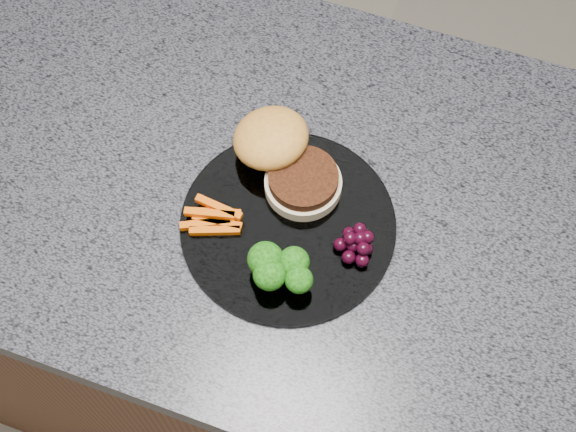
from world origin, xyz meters
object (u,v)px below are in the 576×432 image
at_px(island_cabinet, 249,303).
at_px(burger, 282,155).
at_px(plate, 288,225).
at_px(grape_bunch, 357,243).

height_order(island_cabinet, burger, burger).
height_order(plate, grape_bunch, grape_bunch).
xyz_separation_m(island_cabinet, burger, (0.06, 0.03, 0.50)).
distance_m(plate, grape_bunch, 0.09).
bearing_deg(island_cabinet, burger, 25.01).
relative_size(island_cabinet, plate, 4.62).
height_order(island_cabinet, grape_bunch, grape_bunch).
distance_m(island_cabinet, plate, 0.48).
height_order(burger, grape_bunch, burger).
distance_m(burger, grape_bunch, 0.14).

